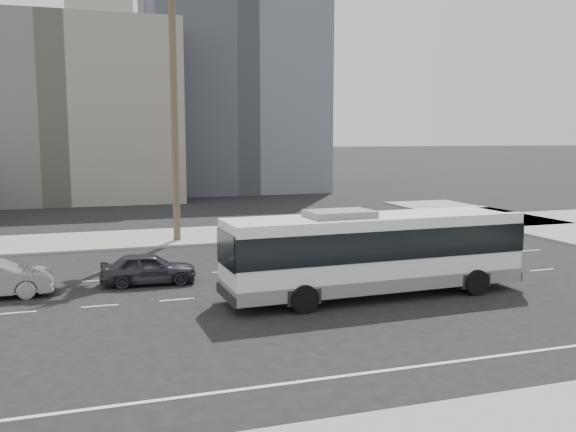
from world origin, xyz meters
name	(u,v)px	position (x,y,z in m)	size (l,w,h in m)	color
ground	(315,289)	(0.00, 0.00, 0.00)	(700.00, 700.00, 0.00)	black
sidewalk_north	(234,234)	(0.00, 15.50, 0.07)	(120.00, 7.00, 0.15)	gray
midrise_beige_west	(57,113)	(-12.00, 45.00, 9.00)	(24.00, 18.00, 18.00)	slate
midrise_gray_center	(229,85)	(8.00, 52.00, 13.00)	(20.00, 20.00, 26.00)	#484B54
civic_tower	(100,59)	(-2.00, 250.00, 38.83)	(42.00, 42.00, 129.00)	#B9B2A2
highrise_right	(221,67)	(45.00, 230.00, 35.00)	(26.00, 26.00, 70.00)	#4F525A
highrise_far	(260,86)	(70.00, 260.00, 30.00)	(22.00, 22.00, 60.00)	#4F525A
city_bus	(375,250)	(1.93, -1.85, 1.91)	(12.77, 3.26, 3.64)	white
car_a	(148,268)	(-6.82, 3.16, 0.72)	(4.23, 1.70, 1.44)	#2C2C32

